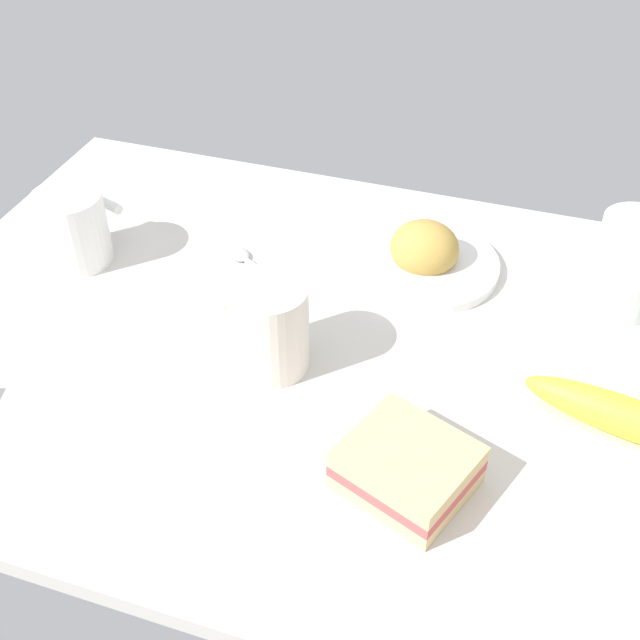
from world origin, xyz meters
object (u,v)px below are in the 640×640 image
at_px(plate_of_food, 424,256).
at_px(coffee_mug_black, 269,326).
at_px(glass_of_milk, 627,268).
at_px(banana, 631,419).
at_px(coffee_mug_milky, 73,227).
at_px(spoon, 247,260).
at_px(sandwich_main, 407,468).

distance_m(plate_of_food, coffee_mug_black, 0.23).
bearing_deg(glass_of_milk, banana, 95.28).
height_order(plate_of_food, coffee_mug_milky, coffee_mug_milky).
distance_m(coffee_mug_black, spoon, 0.18).
distance_m(sandwich_main, glass_of_milk, 0.35).
xyz_separation_m(glass_of_milk, spoon, (0.41, 0.05, -0.05)).
bearing_deg(plate_of_food, spoon, 15.32).
bearing_deg(banana, spoon, -17.49).
bearing_deg(glass_of_milk, plate_of_food, -0.49).
bearing_deg(coffee_mug_black, plate_of_food, -118.66).
bearing_deg(glass_of_milk, spoon, 7.22).
xyz_separation_m(coffee_mug_black, banana, (-0.34, -0.01, -0.03)).
bearing_deg(spoon, plate_of_food, -164.68).
bearing_deg(sandwich_main, banana, -146.44).
xyz_separation_m(plate_of_food, glass_of_milk, (-0.21, 0.00, 0.03)).
xyz_separation_m(plate_of_food, sandwich_main, (-0.05, 0.31, 0.01)).
relative_size(coffee_mug_black, glass_of_milk, 0.91).
relative_size(coffee_mug_black, coffee_mug_milky, 0.97).
bearing_deg(glass_of_milk, coffee_mug_black, 31.67).
relative_size(sandwich_main, glass_of_milk, 1.16).
relative_size(glass_of_milk, banana, 0.55).
bearing_deg(coffee_mug_milky, spoon, -164.27).
xyz_separation_m(plate_of_food, coffee_mug_milky, (0.38, 0.11, 0.03)).
relative_size(sandwich_main, spoon, 1.25).
bearing_deg(sandwich_main, coffee_mug_milky, -24.58).
relative_size(plate_of_food, spoon, 1.70).
bearing_deg(banana, plate_of_food, -39.20).
bearing_deg(glass_of_milk, coffee_mug_milky, 9.95).
height_order(glass_of_milk, spoon, glass_of_milk).
relative_size(plate_of_food, glass_of_milk, 1.59).
relative_size(coffee_mug_milky, banana, 0.51).
distance_m(plate_of_food, banana, 0.30).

